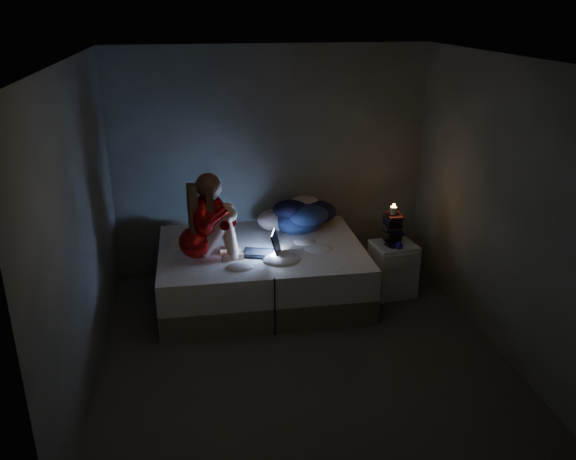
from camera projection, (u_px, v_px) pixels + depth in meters
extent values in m
cube|color=#383331|center=(300.00, 350.00, 5.43)|extent=(3.60, 3.80, 0.02)
cube|color=silver|center=(303.00, 57.00, 4.48)|extent=(3.60, 3.80, 0.02)
cube|color=#3A3F37|center=(271.00, 161.00, 6.71)|extent=(3.60, 0.02, 2.60)
cube|color=#3A3F37|center=(366.00, 335.00, 3.20)|extent=(3.60, 0.02, 2.60)
cube|color=#3A3F37|center=(80.00, 230.00, 4.68)|extent=(0.02, 3.80, 2.60)
cube|color=#3A3F37|center=(500.00, 206.00, 5.23)|extent=(0.02, 3.80, 2.60)
cube|color=white|center=(190.00, 237.00, 6.29)|extent=(0.41, 0.29, 0.12)
cube|color=silver|center=(393.00, 269.00, 6.37)|extent=(0.49, 0.45, 0.59)
cylinder|color=beige|center=(393.00, 212.00, 6.19)|extent=(0.07, 0.07, 0.08)
cube|color=black|center=(389.00, 246.00, 6.21)|extent=(0.10, 0.15, 0.01)
sphere|color=navy|center=(397.00, 245.00, 6.12)|extent=(0.08, 0.08, 0.08)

